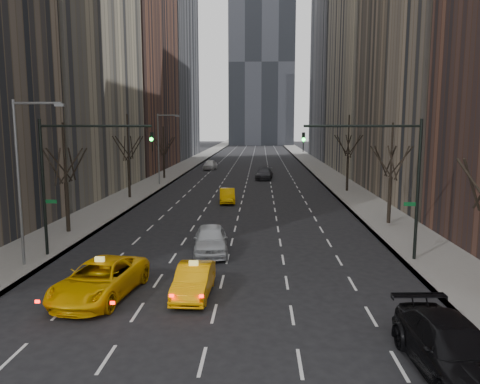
# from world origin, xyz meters

# --- Properties ---
(ground) EXTENTS (400.00, 400.00, 0.00)m
(ground) POSITION_xyz_m (0.00, 0.00, 0.00)
(ground) COLOR black
(ground) RESTS_ON ground
(sidewalk_left) EXTENTS (4.50, 320.00, 0.15)m
(sidewalk_left) POSITION_xyz_m (-12.25, 70.00, 0.07)
(sidewalk_left) COLOR slate
(sidewalk_left) RESTS_ON ground
(sidewalk_right) EXTENTS (4.50, 320.00, 0.15)m
(sidewalk_right) POSITION_xyz_m (12.25, 70.00, 0.07)
(sidewalk_right) COLOR slate
(sidewalk_right) RESTS_ON ground
(bld_left_far) EXTENTS (14.00, 28.00, 44.00)m
(bld_left_far) POSITION_xyz_m (-21.50, 66.00, 22.00)
(bld_left_far) COLOR brown
(bld_left_far) RESTS_ON ground
(bld_left_deep) EXTENTS (14.00, 30.00, 60.00)m
(bld_left_deep) POSITION_xyz_m (-21.50, 96.00, 30.00)
(bld_left_deep) COLOR slate
(bld_left_deep) RESTS_ON ground
(bld_right_far) EXTENTS (14.00, 28.00, 50.00)m
(bld_right_far) POSITION_xyz_m (21.50, 64.00, 25.00)
(bld_right_far) COLOR tan
(bld_right_far) RESTS_ON ground
(bld_right_deep) EXTENTS (14.00, 30.00, 58.00)m
(bld_right_deep) POSITION_xyz_m (21.50, 95.00, 29.00)
(bld_right_deep) COLOR slate
(bld_right_deep) RESTS_ON ground
(tree_lw_b) EXTENTS (3.36, 3.50, 7.82)m
(tree_lw_b) POSITION_xyz_m (-12.00, 18.00, 3.72)
(tree_lw_b) COLOR black
(tree_lw_b) RESTS_ON ground
(tree_lw_c) EXTENTS (3.36, 3.50, 8.74)m
(tree_lw_c) POSITION_xyz_m (-12.00, 34.00, 4.04)
(tree_lw_c) COLOR black
(tree_lw_c) RESTS_ON ground
(tree_lw_d) EXTENTS (3.36, 3.50, 7.36)m
(tree_lw_d) POSITION_xyz_m (-12.00, 52.00, 3.56)
(tree_lw_d) COLOR black
(tree_lw_d) RESTS_ON ground
(tree_rw_b) EXTENTS (3.36, 3.50, 7.82)m
(tree_rw_b) POSITION_xyz_m (12.00, 22.00, 3.72)
(tree_rw_b) COLOR black
(tree_rw_b) RESTS_ON ground
(tree_rw_c) EXTENTS (3.36, 3.50, 8.74)m
(tree_rw_c) POSITION_xyz_m (12.00, 40.00, 4.04)
(tree_rw_c) COLOR black
(tree_rw_c) RESTS_ON ground
(traffic_mast_left) EXTENTS (6.69, 0.39, 8.00)m
(traffic_mast_left) POSITION_xyz_m (-9.11, 12.00, 5.49)
(traffic_mast_left) COLOR black
(traffic_mast_left) RESTS_ON ground
(traffic_mast_right) EXTENTS (6.69, 0.39, 8.00)m
(traffic_mast_right) POSITION_xyz_m (9.11, 12.00, 5.49)
(traffic_mast_right) COLOR black
(traffic_mast_right) RESTS_ON ground
(streetlight_near) EXTENTS (2.83, 0.22, 9.00)m
(streetlight_near) POSITION_xyz_m (-10.84, 10.00, 5.62)
(streetlight_near) COLOR slate
(streetlight_near) RESTS_ON ground
(streetlight_far) EXTENTS (2.83, 0.22, 9.00)m
(streetlight_far) POSITION_xyz_m (-10.84, 45.00, 5.62)
(streetlight_far) COLOR slate
(streetlight_far) RESTS_ON ground
(taxi_suv) EXTENTS (3.56, 6.35, 1.68)m
(taxi_suv) POSITION_xyz_m (-5.39, 5.64, 0.84)
(taxi_suv) COLOR #F3B305
(taxi_suv) RESTS_ON ground
(taxi_sedan) EXTENTS (1.61, 4.40, 1.44)m
(taxi_sedan) POSITION_xyz_m (-1.14, 6.03, 0.72)
(taxi_sedan) COLOR #FFA405
(taxi_sedan) RESTS_ON ground
(silver_sedan_ahead) EXTENTS (2.53, 5.21, 1.71)m
(silver_sedan_ahead) POSITION_xyz_m (-1.12, 13.21, 0.86)
(silver_sedan_ahead) COLOR #AEB1B6
(silver_sedan_ahead) RESTS_ON ground
(parked_suv_black) EXTENTS (2.73, 5.97, 1.69)m
(parked_suv_black) POSITION_xyz_m (7.97, -0.43, 0.85)
(parked_suv_black) COLOR black
(parked_suv_black) RESTS_ON ground
(far_taxi) EXTENTS (1.87, 4.43, 1.42)m
(far_taxi) POSITION_xyz_m (-1.44, 31.85, 0.71)
(far_taxi) COLOR #E7A304
(far_taxi) RESTS_ON ground
(far_suv_grey) EXTENTS (2.78, 5.58, 1.56)m
(far_suv_grey) POSITION_xyz_m (2.44, 52.14, 0.78)
(far_suv_grey) COLOR #303035
(far_suv_grey) RESTS_ON ground
(far_car_white) EXTENTS (2.32, 4.99, 1.65)m
(far_car_white) POSITION_xyz_m (-6.93, 66.41, 0.83)
(far_car_white) COLOR white
(far_car_white) RESTS_ON ground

